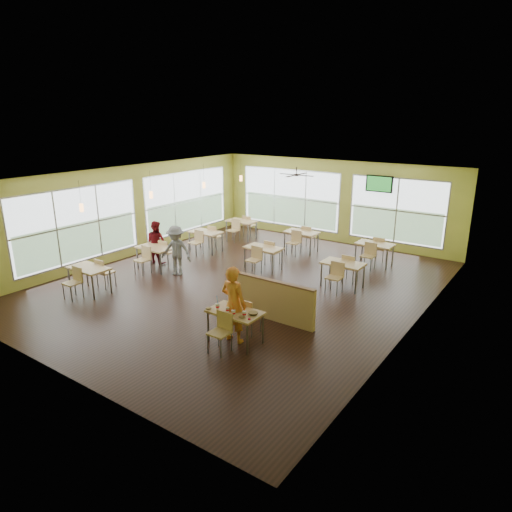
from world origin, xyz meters
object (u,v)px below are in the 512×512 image
object	(u,v)px
main_table	(235,316)
half_wall_divider	(271,300)
man_plaid	(234,304)
food_basket	(253,313)

from	to	relation	value
main_table	half_wall_divider	xyz separation A→B (m)	(0.00, 1.45, -0.11)
half_wall_divider	man_plaid	bearing A→B (deg)	-92.98
main_table	man_plaid	xyz separation A→B (m)	(-0.07, 0.05, 0.25)
half_wall_divider	food_basket	xyz separation A→B (m)	(0.42, -1.37, 0.25)
man_plaid	food_basket	size ratio (longest dim) A/B	8.26
half_wall_divider	food_basket	bearing A→B (deg)	-72.75
main_table	man_plaid	distance (m)	0.26
main_table	man_plaid	size ratio (longest dim) A/B	0.87
half_wall_divider	man_plaid	world-z (taller)	man_plaid
food_basket	half_wall_divider	bearing A→B (deg)	107.25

